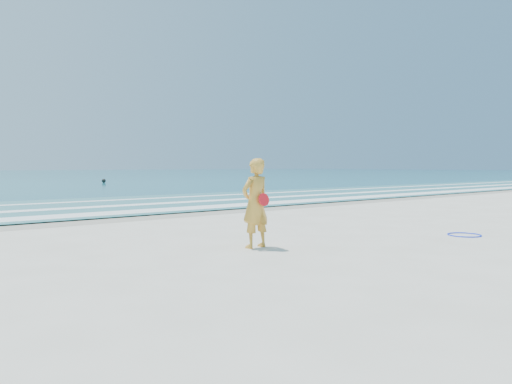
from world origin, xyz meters
TOP-DOWN VIEW (x-y plane):
  - ground at (0.00, 0.00)m, footprint 400.00×400.00m
  - wet_sand at (0.00, 9.00)m, footprint 400.00×2.40m
  - shallow at (0.00, 14.00)m, footprint 400.00×10.00m
  - foam_near at (0.00, 10.30)m, footprint 400.00×1.40m
  - foam_mid at (0.00, 13.20)m, footprint 400.00×0.90m
  - foam_far at (0.00, 16.50)m, footprint 400.00×0.60m
  - hoop at (2.99, -0.29)m, footprint 1.04×1.04m
  - buoy at (11.29, 41.02)m, footprint 0.40×0.40m
  - woman at (-2.12, 1.60)m, footprint 0.70×0.48m

SIDE VIEW (x-z plane):
  - ground at x=0.00m, z-range 0.00..0.00m
  - wet_sand at x=0.00m, z-range 0.00..0.00m
  - hoop at x=2.99m, z-range 0.00..0.03m
  - shallow at x=0.00m, z-range 0.04..0.05m
  - foam_near at x=0.00m, z-range 0.05..0.06m
  - foam_mid at x=0.00m, z-range 0.05..0.06m
  - foam_far at x=0.00m, z-range 0.05..0.06m
  - buoy at x=11.29m, z-range 0.04..0.44m
  - woman at x=-2.12m, z-range 0.00..1.86m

